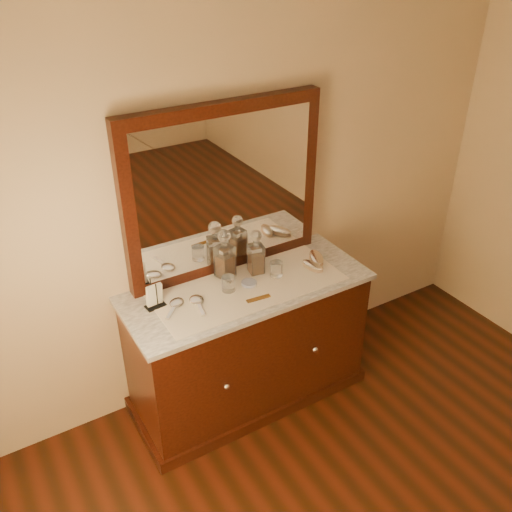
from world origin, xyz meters
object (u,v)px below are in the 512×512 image
at_px(comb, 258,298).
at_px(decanter_right, 256,256).
at_px(brush_far, 316,258).
at_px(hand_mirror_outer, 176,304).
at_px(dresser_cabinet, 248,345).
at_px(napkin_rack, 154,296).
at_px(mirror_frame, 224,191).
at_px(hand_mirror_inner, 197,301).
at_px(decanter_left, 225,259).
at_px(brush_near, 313,266).
at_px(pin_dish, 249,283).

relative_size(comb, decanter_right, 0.50).
height_order(brush_far, hand_mirror_outer, brush_far).
xyz_separation_m(dresser_cabinet, napkin_rack, (-0.53, 0.08, 0.51)).
height_order(mirror_frame, brush_far, mirror_frame).
bearing_deg(comb, hand_mirror_outer, 162.13).
bearing_deg(hand_mirror_inner, hand_mirror_outer, 162.46).
bearing_deg(dresser_cabinet, decanter_left, 112.83).
xyz_separation_m(comb, napkin_rack, (-0.51, 0.23, 0.06)).
bearing_deg(hand_mirror_outer, hand_mirror_inner, -17.54).
bearing_deg(decanter_right, comb, -118.13).
height_order(dresser_cabinet, comb, comb).
height_order(brush_near, hand_mirror_inner, brush_near).
bearing_deg(mirror_frame, pin_dish, -86.67).
distance_m(napkin_rack, hand_mirror_outer, 0.12).
xyz_separation_m(mirror_frame, pin_dish, (0.01, -0.24, -0.49)).
xyz_separation_m(dresser_cabinet, hand_mirror_outer, (-0.43, 0.03, 0.45)).
bearing_deg(brush_near, hand_mirror_inner, 176.42).
xyz_separation_m(pin_dish, hand_mirror_inner, (-0.33, -0.01, 0.00)).
height_order(comb, brush_near, brush_near).
bearing_deg(pin_dish, hand_mirror_outer, 176.76).
bearing_deg(dresser_cabinet, mirror_frame, 90.00).
distance_m(mirror_frame, hand_mirror_inner, 0.64).
height_order(mirror_frame, pin_dish, mirror_frame).
height_order(pin_dish, hand_mirror_inner, hand_mirror_inner).
bearing_deg(pin_dish, decanter_left, 117.55).
relative_size(pin_dish, decanter_left, 0.29).
bearing_deg(decanter_left, brush_near, -22.71).
distance_m(decanter_right, brush_near, 0.35).
xyz_separation_m(comb, brush_near, (0.44, 0.10, 0.02)).
bearing_deg(napkin_rack, hand_mirror_inner, -23.58).
bearing_deg(brush_near, brush_far, 39.74).
bearing_deg(napkin_rack, decanter_left, 8.09).
xyz_separation_m(mirror_frame, decanter_right, (0.12, -0.15, -0.39)).
xyz_separation_m(brush_near, brush_far, (0.07, 0.06, 0.00)).
bearing_deg(brush_far, mirror_frame, 153.50).
bearing_deg(mirror_frame, hand_mirror_inner, -141.58).
distance_m(dresser_cabinet, decanter_right, 0.57).
bearing_deg(napkin_rack, dresser_cabinet, -8.80).
distance_m(mirror_frame, decanter_right, 0.43).
relative_size(napkin_rack, decanter_right, 0.59).
bearing_deg(mirror_frame, hand_mirror_outer, -153.19).
distance_m(decanter_left, hand_mirror_inner, 0.32).
bearing_deg(dresser_cabinet, brush_far, 0.07).
height_order(napkin_rack, brush_far, napkin_rack).
height_order(dresser_cabinet, decanter_left, decanter_left).
xyz_separation_m(brush_near, hand_mirror_outer, (-0.86, 0.08, -0.01)).
xyz_separation_m(decanter_right, hand_mirror_outer, (-0.55, -0.07, -0.10)).
xyz_separation_m(decanter_left, hand_mirror_inner, (-0.26, -0.16, -0.11)).
height_order(decanter_left, brush_near, decanter_left).
xyz_separation_m(decanter_right, brush_far, (0.37, -0.09, -0.08)).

